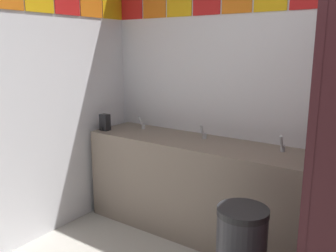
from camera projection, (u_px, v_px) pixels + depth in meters
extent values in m
cube|color=silver|center=(322.00, 89.00, 2.72)|extent=(3.99, 0.08, 2.67)
cube|color=red|center=(132.00, 5.00, 3.56)|extent=(0.27, 0.01, 0.27)
cube|color=orange|center=(154.00, 4.00, 3.40)|extent=(0.27, 0.01, 0.27)
cube|color=yellow|center=(179.00, 1.00, 3.24)|extent=(0.27, 0.01, 0.27)
cube|color=orange|center=(91.00, 2.00, 3.30)|extent=(0.01, 0.27, 0.27)
cube|color=yellow|center=(112.00, 5.00, 3.53)|extent=(0.01, 0.27, 0.27)
cube|color=gray|center=(197.00, 188.00, 3.17)|extent=(2.09, 0.55, 0.85)
cube|color=gray|center=(212.00, 140.00, 3.29)|extent=(2.09, 0.03, 0.08)
cylinder|color=#EFEECD|center=(134.00, 137.00, 3.45)|extent=(0.34, 0.34, 0.10)
cylinder|color=#EFEECD|center=(196.00, 148.00, 3.06)|extent=(0.34, 0.34, 0.10)
cylinder|color=#EFEECD|center=(276.00, 163.00, 2.67)|extent=(0.34, 0.34, 0.10)
cylinder|color=silver|center=(143.00, 126.00, 3.54)|extent=(0.04, 0.04, 0.05)
cylinder|color=silver|center=(140.00, 120.00, 3.49)|extent=(0.02, 0.06, 0.09)
cylinder|color=silver|center=(205.00, 136.00, 3.16)|extent=(0.04, 0.04, 0.05)
cylinder|color=silver|center=(202.00, 129.00, 3.10)|extent=(0.02, 0.06, 0.09)
cylinder|color=silver|center=(283.00, 148.00, 2.77)|extent=(0.04, 0.04, 0.05)
cylinder|color=silver|center=(281.00, 141.00, 2.71)|extent=(0.02, 0.06, 0.09)
cube|color=black|center=(105.00, 122.00, 3.47)|extent=(0.09, 0.07, 0.16)
cylinder|color=black|center=(102.00, 129.00, 3.45)|extent=(0.02, 0.02, 0.03)
cylinder|color=silver|center=(314.00, 171.00, 1.47)|extent=(0.02, 0.02, 0.10)
cylinder|color=#262628|center=(243.00, 211.00, 2.15)|extent=(0.32, 0.32, 0.04)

